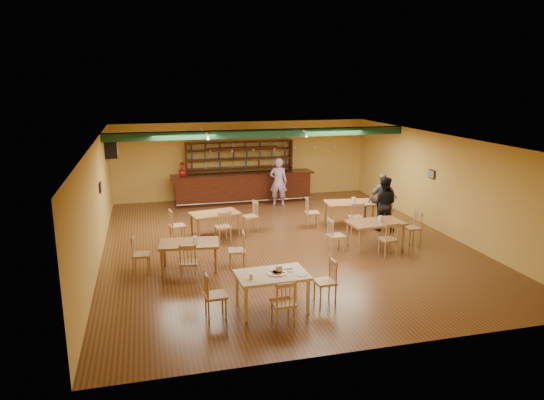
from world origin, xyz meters
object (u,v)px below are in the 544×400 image
object	(u,v)px
dining_table_d	(375,234)
patron_bar	(278,182)
bar_counter	(243,188)
dining_table_b	(349,213)
near_table	(272,291)
patron_right_a	(384,204)
dining_table_c	(190,256)
dining_table_a	(215,224)

from	to	relation	value
dining_table_d	patron_bar	world-z (taller)	patron_bar
bar_counter	dining_table_b	distance (m)	4.74
dining_table_d	near_table	world-z (taller)	near_table
dining_table_d	patron_right_a	bearing A→B (deg)	53.04
dining_table_d	patron_bar	distance (m)	5.50
dining_table_b	dining_table_d	bearing A→B (deg)	-87.99
patron_right_a	dining_table_c	bearing A→B (deg)	49.67
bar_counter	near_table	distance (m)	9.26
dining_table_c	near_table	distance (m)	2.97
dining_table_b	patron_right_a	world-z (taller)	patron_right_a
bar_counter	near_table	bearing A→B (deg)	-97.41
dining_table_b	dining_table_d	world-z (taller)	dining_table_b
dining_table_c	patron_bar	bearing A→B (deg)	63.68
dining_table_b	patron_right_a	distance (m)	1.22
dining_table_c	patron_bar	world-z (taller)	patron_bar
dining_table_b	dining_table_c	distance (m)	6.00
bar_counter	dining_table_b	bearing A→B (deg)	-54.93
patron_bar	dining_table_c	bearing A→B (deg)	74.89
dining_table_a	dining_table_b	bearing A→B (deg)	-10.65
dining_table_d	near_table	distance (m)	4.84
dining_table_a	near_table	world-z (taller)	near_table
dining_table_b	patron_right_a	xyz separation A→B (m)	(0.80, -0.80, 0.47)
bar_counter	dining_table_d	distance (m)	6.64
dining_table_c	patron_right_a	bearing A→B (deg)	24.41
bar_counter	patron_right_a	size ratio (longest dim) A/B	3.20
dining_table_a	dining_table_c	distance (m)	2.83
dining_table_a	patron_right_a	distance (m)	5.22
patron_bar	patron_right_a	distance (m)	4.51
dining_table_d	patron_right_a	world-z (taller)	patron_right_a
bar_counter	dining_table_a	xyz separation A→B (m)	(-1.63, -3.94, -0.21)
near_table	bar_counter	bearing A→B (deg)	79.90
dining_table_c	dining_table_d	world-z (taller)	dining_table_d
dining_table_b	bar_counter	bearing A→B (deg)	131.15
dining_table_c	patron_bar	xyz separation A→B (m)	(3.81, 5.76, 0.54)
dining_table_c	dining_table_d	distance (m)	5.21
dining_table_a	dining_table_d	xyz separation A→B (m)	(4.19, -2.19, 0.02)
dining_table_b	near_table	world-z (taller)	near_table
dining_table_b	patron_bar	size ratio (longest dim) A/B	0.85
dining_table_c	dining_table_d	xyz separation A→B (m)	(5.19, 0.46, 0.01)
dining_table_a	near_table	size ratio (longest dim) A/B	0.99
dining_table_a	patron_bar	size ratio (longest dim) A/B	0.79
near_table	dining_table_a	bearing A→B (deg)	92.05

